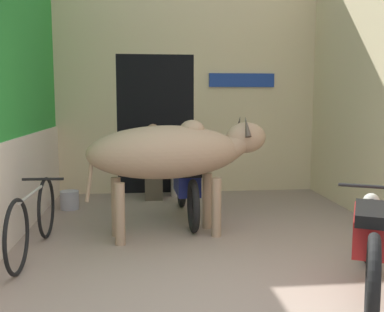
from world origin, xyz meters
TOP-DOWN VIEW (x-y plane):
  - wall_left_shopfront at (-2.21, 2.24)m, footprint 0.25×4.51m
  - wall_back_with_doorway at (-0.21, 4.78)m, footprint 4.25×0.93m
  - cow at (-0.38, 2.12)m, footprint 2.12×0.92m
  - motorcycle_near at (1.08, 0.44)m, footprint 0.99×1.83m
  - motorcycle_far at (-0.18, 2.84)m, footprint 0.58×1.89m
  - bicycle at (-1.82, 1.65)m, footprint 0.44×1.76m
  - shopkeeper_seated at (-0.58, 4.07)m, footprint 0.39×0.33m
  - plastic_stool at (-0.17, 4.22)m, footprint 0.38×0.38m
  - bucket at (-1.78, 3.50)m, footprint 0.26×0.26m

SIDE VIEW (x-z plane):
  - bucket at x=-1.78m, z-range 0.00..0.26m
  - plastic_stool at x=-0.17m, z-range 0.02..0.48m
  - bicycle at x=-1.82m, z-range 0.00..0.70m
  - motorcycle_far at x=-0.18m, z-range 0.05..0.79m
  - motorcycle_near at x=1.08m, z-range 0.06..0.83m
  - shopkeeper_seated at x=-0.58m, z-range 0.03..1.20m
  - cow at x=-0.38m, z-range 0.27..1.63m
  - wall_back_with_doorway at x=-0.21m, z-range -0.35..3.64m
  - wall_left_shopfront at x=-2.21m, z-range -0.07..3.92m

